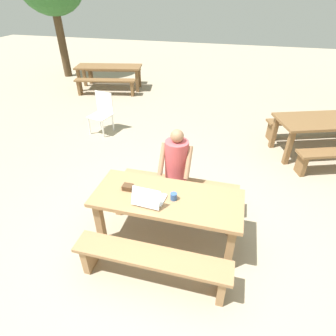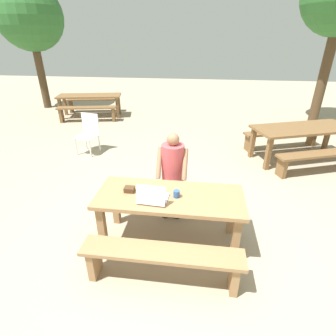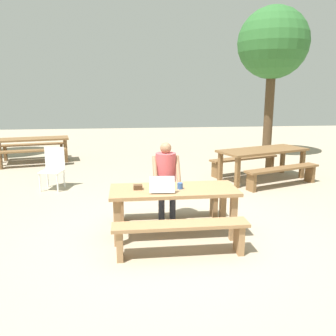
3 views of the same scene
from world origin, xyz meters
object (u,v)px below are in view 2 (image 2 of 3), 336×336
laptop (153,196)px  picnic_table_rear (90,98)px  coffee_mug (177,194)px  small_pouch (129,189)px  plastic_chair (88,133)px  person_seated (173,169)px  picnic_table_front (170,202)px  picnic_table_mid (303,132)px  tree_left (29,17)px

laptop → picnic_table_rear: laptop is taller
coffee_mug → small_pouch: bearing=175.7°
small_pouch → plastic_chair: (-1.75, 2.79, -0.28)m
laptop → person_seated: 0.80m
plastic_chair → picnic_table_front: bearing=-39.7°
picnic_table_front → small_pouch: size_ratio=14.49×
coffee_mug → person_seated: (-0.13, 0.68, -0.00)m
small_pouch → person_seated: person_seated is taller
small_pouch → picnic_table_rear: 6.43m
picnic_table_rear → picnic_table_mid: bearing=-36.4°
plastic_chair → tree_left: size_ratio=0.21×
plastic_chair → picnic_table_rear: plastic_chair is taller
picnic_table_front → coffee_mug: coffee_mug is taller
small_pouch → picnic_table_mid: (3.05, 2.98, -0.11)m
small_pouch → picnic_table_rear: (-2.91, 5.73, -0.13)m
plastic_chair → laptop: bearing=-43.5°
small_pouch → plastic_chair: bearing=122.1°
plastic_chair → picnic_table_mid: (4.79, 0.20, 0.17)m
small_pouch → coffee_mug: bearing=-4.3°
plastic_chair → picnic_table_mid: size_ratio=0.39×
laptop → coffee_mug: laptop is taller
picnic_table_front → laptop: 0.29m
person_seated → picnic_table_mid: person_seated is taller
picnic_table_front → small_pouch: small_pouch is taller
picnic_table_front → picnic_table_rear: bearing=120.9°
picnic_table_rear → tree_left: 3.44m
tree_left → coffee_mug: bearing=-49.9°
small_pouch → picnic_table_mid: bearing=44.4°
picnic_table_front → plastic_chair: size_ratio=2.05×
coffee_mug → tree_left: size_ratio=0.02×
person_seated → tree_left: bearing=132.5°
laptop → plastic_chair: 3.61m
plastic_chair → coffee_mug: bearing=-39.0°
picnic_table_front → small_pouch: 0.54m
plastic_chair → picnic_table_rear: (-1.17, 2.94, 0.15)m
person_seated → picnic_table_mid: 3.49m
coffee_mug → plastic_chair: size_ratio=0.10×
laptop → picnic_table_rear: bearing=-56.9°
picnic_table_mid → tree_left: 9.31m
picnic_table_front → person_seated: (-0.04, 0.65, 0.15)m
picnic_table_front → person_seated: person_seated is taller
picnic_table_front → tree_left: bearing=129.8°
small_pouch → tree_left: (-5.12, 6.75, 2.31)m
picnic_table_front → small_pouch: bearing=178.3°
coffee_mug → picnic_table_front: bearing=161.3°
small_pouch → picnic_table_rear: small_pouch is taller
coffee_mug → person_seated: bearing=100.7°
person_seated → picnic_table_front: bearing=-86.4°
coffee_mug → person_seated: 0.69m
plastic_chair → picnic_table_mid: plastic_chair is taller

